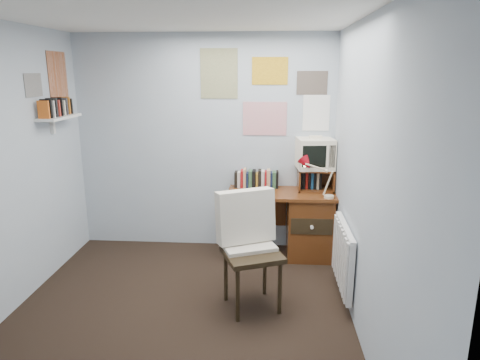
# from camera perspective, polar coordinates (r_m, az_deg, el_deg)

# --- Properties ---
(ground) EXTENTS (3.50, 3.50, 0.00)m
(ground) POSITION_cam_1_polar(r_m,az_deg,el_deg) (3.86, -8.42, -18.44)
(ground) COLOR black
(ground) RESTS_ON ground
(back_wall) EXTENTS (3.00, 0.02, 2.50)m
(back_wall) POSITION_cam_1_polar(r_m,az_deg,el_deg) (5.04, -4.74, 4.82)
(back_wall) COLOR #ADB8C5
(back_wall) RESTS_ON ground
(right_wall) EXTENTS (0.02, 3.50, 2.50)m
(right_wall) POSITION_cam_1_polar(r_m,az_deg,el_deg) (3.35, 16.62, -0.65)
(right_wall) COLOR #ADB8C5
(right_wall) RESTS_ON ground
(ceiling) EXTENTS (3.00, 3.50, 0.02)m
(ceiling) POSITION_cam_1_polar(r_m,az_deg,el_deg) (3.28, -10.14, 21.45)
(ceiling) COLOR white
(ceiling) RESTS_ON back_wall
(desk) EXTENTS (1.20, 0.55, 0.76)m
(desk) POSITION_cam_1_polar(r_m,az_deg,el_deg) (4.95, 8.57, -5.59)
(desk) COLOR brown
(desk) RESTS_ON ground
(desk_chair) EXTENTS (0.67, 0.66, 1.02)m
(desk_chair) POSITION_cam_1_polar(r_m,az_deg,el_deg) (3.83, 1.64, -9.92)
(desk_chair) COLOR black
(desk_chair) RESTS_ON ground
(desk_lamp) EXTENTS (0.32, 0.30, 0.38)m
(desk_lamp) POSITION_cam_1_polar(r_m,az_deg,el_deg) (4.63, 11.89, -0.10)
(desk_lamp) COLOR #B50C1A
(desk_lamp) RESTS_ON desk
(tv_riser) EXTENTS (0.40, 0.30, 0.25)m
(tv_riser) POSITION_cam_1_polar(r_m,az_deg,el_deg) (4.93, 10.05, 0.09)
(tv_riser) COLOR brown
(tv_riser) RESTS_ON desk
(crt_tv) EXTENTS (0.43, 0.41, 0.37)m
(crt_tv) POSITION_cam_1_polar(r_m,az_deg,el_deg) (4.88, 9.96, 3.69)
(crt_tv) COLOR #EFE5C8
(crt_tv) RESTS_ON tv_riser
(book_row) EXTENTS (0.60, 0.14, 0.22)m
(book_row) POSITION_cam_1_polar(r_m,az_deg,el_deg) (4.97, 2.73, 0.25)
(book_row) COLOR brown
(book_row) RESTS_ON desk
(radiator) EXTENTS (0.09, 0.80, 0.60)m
(radiator) POSITION_cam_1_polar(r_m,az_deg,el_deg) (4.13, 13.61, -9.82)
(radiator) COLOR white
(radiator) RESTS_ON right_wall
(wall_shelf) EXTENTS (0.20, 0.62, 0.24)m
(wall_shelf) POSITION_cam_1_polar(r_m,az_deg,el_deg) (4.80, -22.97, 7.71)
(wall_shelf) COLOR white
(wall_shelf) RESTS_ON left_wall
(posters_back) EXTENTS (1.20, 0.01, 0.90)m
(posters_back) POSITION_cam_1_polar(r_m,az_deg,el_deg) (4.91, 3.37, 11.64)
(posters_back) COLOR white
(posters_back) RESTS_ON back_wall
(posters_left) EXTENTS (0.01, 0.70, 0.60)m
(posters_left) POSITION_cam_1_polar(r_m,az_deg,el_deg) (4.82, -24.44, 12.14)
(posters_left) COLOR white
(posters_left) RESTS_ON left_wall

